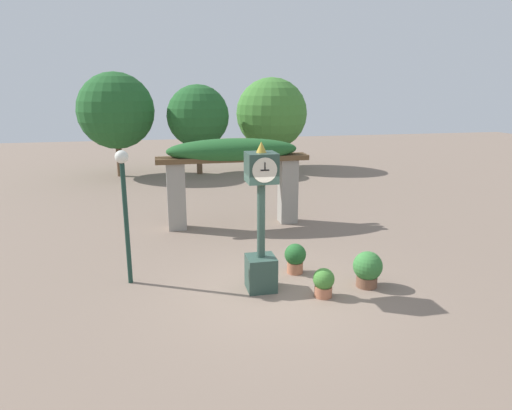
{
  "coord_description": "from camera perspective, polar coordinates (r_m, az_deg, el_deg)",
  "views": [
    {
      "loc": [
        -2.19,
        -8.57,
        4.18
      ],
      "look_at": [
        -0.2,
        0.7,
        1.73
      ],
      "focal_mm": 32.0,
      "sensor_mm": 36.0,
      "label": 1
    }
  ],
  "objects": [
    {
      "name": "potted_plant_far_left",
      "position": [
        9.56,
        8.44,
        -9.51
      ],
      "size": [
        0.44,
        0.44,
        0.61
      ],
      "color": "#B26B4C",
      "rests_on": "ground"
    },
    {
      "name": "potted_plant_near_right",
      "position": [
        10.17,
        13.77,
        -7.7
      ],
      "size": [
        0.63,
        0.63,
        0.79
      ],
      "color": "brown",
      "rests_on": "ground"
    },
    {
      "name": "tree_line",
      "position": [
        23.09,
        -7.0,
        11.31
      ],
      "size": [
        11.33,
        4.28,
        4.91
      ],
      "color": "brown",
      "rests_on": "ground"
    },
    {
      "name": "ground_plane",
      "position": [
        9.78,
        2.04,
        -10.82
      ],
      "size": [
        60.0,
        60.0,
        0.0
      ],
      "primitive_type": "plane",
      "color": "#7F6B5B"
    },
    {
      "name": "potted_plant_near_left",
      "position": [
        10.63,
        4.92,
        -6.53
      ],
      "size": [
        0.5,
        0.5,
        0.7
      ],
      "color": "#B26B4C",
      "rests_on": "ground"
    },
    {
      "name": "pergola",
      "position": [
        13.87,
        -2.89,
        5.43
      ],
      "size": [
        4.61,
        1.14,
        2.71
      ],
      "color": "gray",
      "rests_on": "ground"
    },
    {
      "name": "pedestal_clock",
      "position": [
        9.39,
        0.64,
        -2.41
      ],
      "size": [
        0.6,
        0.65,
        3.15
      ],
      "color": "#2D473D",
      "rests_on": "ground"
    },
    {
      "name": "lamp_post",
      "position": [
        9.98,
        -16.13,
        1.12
      ],
      "size": [
        0.28,
        0.28,
        2.93
      ],
      "color": "#19382D",
      "rests_on": "ground"
    }
  ]
}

